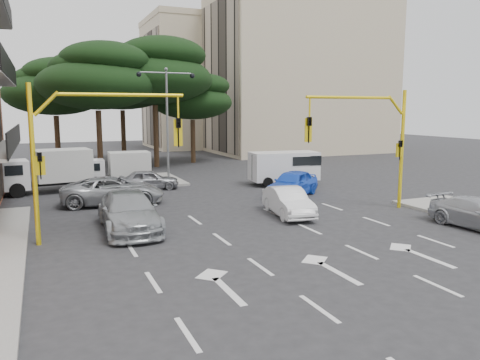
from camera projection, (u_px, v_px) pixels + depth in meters
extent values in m
plane|color=#28282B|center=(267.00, 234.00, 19.10)|extent=(120.00, 120.00, 0.00)
cube|color=gray|center=(169.00, 179.00, 33.64)|extent=(1.40, 6.00, 0.15)
cube|color=beige|center=(300.00, 75.00, 54.60)|extent=(20.00, 12.00, 18.00)
cube|color=black|center=(219.00, 77.00, 50.77)|extent=(0.12, 11.04, 16.20)
cube|color=beige|center=(209.00, 87.00, 62.95)|extent=(16.00, 12.00, 16.00)
cube|color=black|center=(150.00, 90.00, 59.90)|extent=(0.12, 11.04, 14.20)
cube|color=beige|center=(209.00, 23.00, 61.69)|extent=(16.15, 12.15, 0.70)
cylinder|color=#382616|center=(100.00, 142.00, 37.19)|extent=(0.44, 0.44, 4.95)
ellipsoid|color=black|center=(97.00, 85.00, 36.52)|extent=(9.15, 9.15, 3.87)
ellipsoid|color=black|center=(105.00, 60.00, 36.10)|extent=(6.86, 6.86, 2.86)
ellipsoid|color=black|center=(89.00, 68.00, 36.40)|extent=(6.07, 6.07, 2.64)
cylinder|color=#382616|center=(156.00, 136.00, 40.91)|extent=(0.44, 0.44, 5.40)
ellipsoid|color=black|center=(154.00, 80.00, 40.18)|extent=(9.98, 9.98, 4.22)
ellipsoid|color=black|center=(162.00, 55.00, 39.74)|extent=(7.49, 7.49, 3.12)
ellipsoid|color=black|center=(147.00, 63.00, 40.04)|extent=(6.62, 6.62, 2.88)
cylinder|color=#382616|center=(58.00, 142.00, 39.70)|extent=(0.44, 0.44, 4.50)
ellipsoid|color=black|center=(55.00, 94.00, 39.09)|extent=(8.32, 8.32, 3.52)
ellipsoid|color=black|center=(62.00, 73.00, 38.70)|extent=(6.24, 6.24, 2.60)
ellipsoid|color=black|center=(47.00, 79.00, 38.99)|extent=(5.52, 5.52, 2.40)
cylinder|color=#382616|center=(193.00, 141.00, 44.38)|extent=(0.44, 0.44, 4.05)
ellipsoid|color=black|center=(192.00, 102.00, 43.83)|extent=(7.49, 7.49, 3.17)
ellipsoid|color=black|center=(200.00, 86.00, 43.47)|extent=(5.62, 5.62, 2.34)
ellipsoid|color=black|center=(186.00, 91.00, 43.75)|extent=(4.97, 4.97, 2.16)
cylinder|color=#382616|center=(124.00, 136.00, 44.71)|extent=(0.44, 0.44, 4.95)
ellipsoid|color=black|center=(122.00, 89.00, 44.04)|extent=(9.15, 9.15, 3.87)
ellipsoid|color=black|center=(128.00, 69.00, 43.63)|extent=(6.86, 6.86, 2.86)
ellipsoid|color=black|center=(115.00, 75.00, 43.93)|extent=(6.07, 6.07, 2.64)
cylinder|color=yellow|center=(402.00, 150.00, 23.80)|extent=(0.18, 0.18, 6.00)
cylinder|color=yellow|center=(395.00, 105.00, 23.24)|extent=(0.95, 0.14, 0.95)
cylinder|color=yellow|center=(350.00, 97.00, 22.13)|extent=(4.80, 0.14, 0.14)
cylinder|color=yellow|center=(310.00, 107.00, 21.34)|extent=(0.08, 0.08, 0.90)
imported|color=black|center=(309.00, 130.00, 21.50)|extent=(0.20, 0.24, 1.20)
cube|color=yellow|center=(308.00, 130.00, 21.57)|extent=(0.36, 0.06, 1.10)
imported|color=black|center=(400.00, 150.00, 23.57)|extent=(0.16, 0.20, 1.00)
cube|color=yellow|center=(399.00, 150.00, 23.66)|extent=(0.35, 0.08, 0.70)
cylinder|color=yellow|center=(34.00, 166.00, 17.13)|extent=(0.18, 0.18, 6.00)
cylinder|color=yellow|center=(46.00, 104.00, 17.01)|extent=(0.95, 0.14, 0.95)
cylinder|color=yellow|center=(122.00, 95.00, 18.02)|extent=(4.80, 0.14, 0.14)
cylinder|color=yellow|center=(178.00, 107.00, 18.94)|extent=(0.08, 0.08, 0.90)
imported|color=black|center=(179.00, 133.00, 19.10)|extent=(0.20, 0.24, 1.20)
cube|color=yellow|center=(178.00, 133.00, 19.17)|extent=(0.36, 0.06, 1.10)
imported|color=black|center=(40.00, 166.00, 17.08)|extent=(0.16, 0.20, 1.00)
cube|color=yellow|center=(40.00, 166.00, 17.17)|extent=(0.35, 0.08, 0.70)
cylinder|color=slate|center=(167.00, 126.00, 33.06)|extent=(0.16, 0.16, 7.50)
cylinder|color=slate|center=(153.00, 72.00, 32.17)|extent=(1.80, 0.10, 0.10)
sphere|color=black|center=(139.00, 74.00, 31.80)|extent=(0.36, 0.36, 0.36)
cylinder|color=slate|center=(179.00, 73.00, 32.86)|extent=(1.80, 0.10, 0.10)
sphere|color=black|center=(192.00, 76.00, 33.27)|extent=(0.36, 0.36, 0.36)
sphere|color=slate|center=(166.00, 69.00, 32.48)|extent=(0.24, 0.24, 0.24)
imported|color=white|center=(288.00, 202.00, 22.35)|extent=(2.04, 4.24, 1.34)
imported|color=blue|center=(292.00, 183.00, 27.25)|extent=(4.65, 4.12, 1.52)
imported|color=#9CA0A4|center=(129.00, 211.00, 19.63)|extent=(2.41, 5.57, 1.60)
imported|color=#A2A5AA|center=(113.00, 191.00, 24.93)|extent=(5.67, 3.27, 1.49)
imported|color=gray|center=(149.00, 180.00, 29.64)|extent=(3.89, 2.02, 1.26)
imported|color=#ACAEB4|center=(479.00, 214.00, 19.88)|extent=(2.18, 4.56, 1.28)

